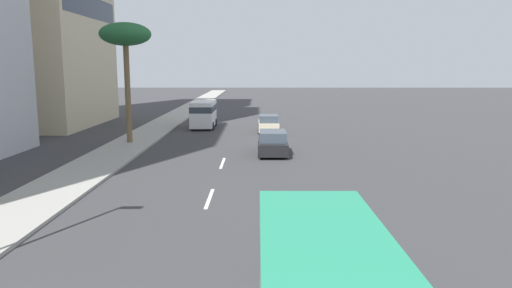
{
  "coord_description": "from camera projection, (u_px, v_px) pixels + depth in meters",
  "views": [
    {
      "loc": [
        -4.21,
        -2.14,
        5.72
      ],
      "look_at": [
        17.79,
        -2.04,
        2.17
      ],
      "focal_mm": 33.63,
      "sensor_mm": 36.0,
      "label": 1
    }
  ],
  "objects": [
    {
      "name": "lane_stripe_far",
      "position": [
        223.0,
        163.0,
        28.79
      ],
      "size": [
        3.2,
        0.16,
        0.01
      ],
      "primitive_type": "cube",
      "color": "silver",
      "rests_on": "ground_plane"
    },
    {
      "name": "car_third",
      "position": [
        269.0,
        124.0,
        42.39
      ],
      "size": [
        4.17,
        1.84,
        1.53
      ],
      "color": "beige",
      "rests_on": "ground_plane"
    },
    {
      "name": "palm_tree",
      "position": [
        125.0,
        37.0,
        34.69
      ],
      "size": [
        3.72,
        3.72,
        8.76
      ],
      "color": "brown",
      "rests_on": "sidewalk_right"
    },
    {
      "name": "ground_plane",
      "position": [
        230.0,
        144.0,
        36.17
      ],
      "size": [
        198.0,
        198.0,
        0.0
      ],
      "primitive_type": "plane",
      "color": "#38383A"
    },
    {
      "name": "lane_stripe_mid",
      "position": [
        209.0,
        198.0,
        21.04
      ],
      "size": [
        3.2,
        0.16,
        0.01
      ],
      "primitive_type": "cube",
      "color": "silver",
      "rests_on": "ground_plane"
    },
    {
      "name": "van_lead",
      "position": [
        204.0,
        113.0,
        45.25
      ],
      "size": [
        5.02,
        2.17,
        2.53
      ],
      "rotation": [
        0.0,
        0.0,
        3.14
      ],
      "color": "white",
      "rests_on": "ground_plane"
    },
    {
      "name": "sidewalk_right",
      "position": [
        133.0,
        142.0,
        36.19
      ],
      "size": [
        162.0,
        3.37,
        0.15
      ],
      "primitive_type": "cube",
      "color": "#9E9B93",
      "rests_on": "ground_plane"
    },
    {
      "name": "car_second",
      "position": [
        273.0,
        143.0,
        31.77
      ],
      "size": [
        4.79,
        1.94,
        1.55
      ],
      "color": "black",
      "rests_on": "ground_plane"
    }
  ]
}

